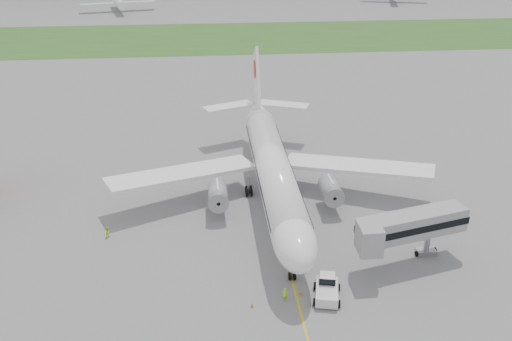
{
  "coord_description": "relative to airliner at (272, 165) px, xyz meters",
  "views": [
    {
      "loc": [
        -9.48,
        -69.25,
        39.63
      ],
      "look_at": [
        -2.6,
        2.0,
        6.25
      ],
      "focal_mm": 40.0,
      "sensor_mm": 36.0,
      "label": 1
    }
  ],
  "objects": [
    {
      "name": "safety_cone_left",
      "position": [
        -5.13,
        -24.52,
        -5.4
      ],
      "size": [
        0.38,
        0.38,
        0.53
      ],
      "primitive_type": "cone",
      "color": "orange",
      "rests_on": "ground"
    },
    {
      "name": "grass_strip",
      "position": [
        0.0,
        115.13,
        -5.65
      ],
      "size": [
        600.0,
        50.0,
        0.02
      ],
      "primitive_type": "cube",
      "color": "#335D22",
      "rests_on": "ground"
    },
    {
      "name": "ground",
      "position": [
        0.0,
        -4.87,
        -5.66
      ],
      "size": [
        600.0,
        600.0,
        0.0
      ],
      "primitive_type": "plane",
      "color": "gray",
      "rests_on": "ground"
    },
    {
      "name": "apron_markings",
      "position": [
        0.0,
        -9.87,
        -5.66
      ],
      "size": [
        70.0,
        70.0,
        0.04
      ],
      "primitive_type": null,
      "color": "gold",
      "rests_on": "ground"
    },
    {
      "name": "ground_crew_near",
      "position": [
        -1.43,
        -23.68,
        -4.82
      ],
      "size": [
        0.63,
        0.43,
        1.69
      ],
      "primitive_type": "imported",
      "rotation": [
        0.0,
        0.0,
        3.11
      ],
      "color": "#B2EF27",
      "rests_on": "ground"
    },
    {
      "name": "airliner",
      "position": [
        0.0,
        0.0,
        0.0
      ],
      "size": [
        48.13,
        53.95,
        17.88
      ],
      "color": "white",
      "rests_on": "ground"
    },
    {
      "name": "pushback_tug",
      "position": [
        3.34,
        -23.37,
        -4.63
      ],
      "size": [
        3.71,
        4.8,
        2.24
      ],
      "rotation": [
        0.0,
        0.0,
        -0.21
      ],
      "color": "silver",
      "rests_on": "ground"
    },
    {
      "name": "jet_bridge",
      "position": [
        13.86,
        -17.87,
        -0.6
      ],
      "size": [
        14.46,
        7.58,
        6.84
      ],
      "rotation": [
        0.0,
        0.0,
        0.26
      ],
      "color": "#98989A",
      "rests_on": "ground"
    },
    {
      "name": "safety_cone_right",
      "position": [
        0.5,
        -22.9,
        -5.41
      ],
      "size": [
        0.37,
        0.37,
        0.51
      ],
      "primitive_type": "cone",
      "color": "orange",
      "rests_on": "ground"
    },
    {
      "name": "distant_aircraft_right",
      "position": [
        77.81,
        183.68,
        -5.66
      ],
      "size": [
        35.28,
        32.86,
        11.26
      ],
      "primitive_type": null,
      "rotation": [
        0.0,
        0.0,
        -0.27
      ],
      "color": "white",
      "rests_on": "ground"
    },
    {
      "name": "ground_crew_far",
      "position": [
        -22.65,
        -8.29,
        -4.89
      ],
      "size": [
        0.94,
        0.94,
        1.54
      ],
      "primitive_type": "imported",
      "rotation": [
        0.0,
        0.0,
        0.78
      ],
      "color": "#D2FF2A",
      "rests_on": "ground"
    },
    {
      "name": "distant_aircraft_left",
      "position": [
        -42.65,
        170.52,
        -5.66
      ],
      "size": [
        35.39,
        32.77,
        11.49
      ],
      "primitive_type": null,
      "rotation": [
        0.0,
        0.0,
        0.23
      ],
      "color": "white",
      "rests_on": "ground"
    }
  ]
}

